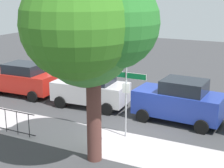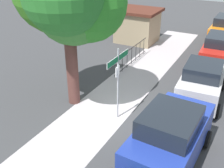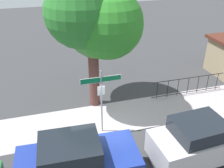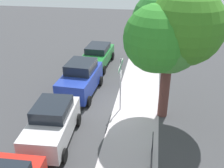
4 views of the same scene
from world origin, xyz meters
The scene contains 7 objects.
ground_plane centered at (0.00, 0.00, 0.00)m, with size 60.00×60.00×0.00m, color #38383A.
sidewalk_strip centered at (2.00, 1.30, 0.00)m, with size 24.00×2.60×0.00m, color #ABA1A5.
street_sign centered at (0.29, 0.40, 2.17)m, with size 1.75×0.07×3.11m.
shade_tree centered at (0.63, 2.77, 4.74)m, with size 4.40×4.67×6.85m.
car_green centered at (-6.05, -2.30, 0.83)m, with size 4.60×2.19×1.60m.
car_blue centered at (-1.24, -2.32, 1.02)m, with size 4.19×2.21×2.07m.
car_silver centered at (3.56, -2.35, 0.95)m, with size 4.09×2.16×1.89m.
Camera 4 is at (13.18, 2.07, 8.03)m, focal length 42.40 mm.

